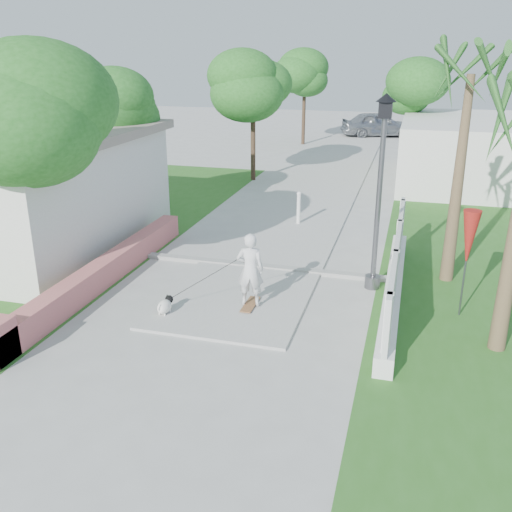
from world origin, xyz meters
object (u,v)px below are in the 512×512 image
(bollard, at_px, (299,207))
(patio_umbrella, at_px, (469,240))
(dog, at_px, (165,306))
(parked_car, at_px, (378,124))
(skateboarder, at_px, (218,276))
(street_lamp, at_px, (380,187))

(bollard, xyz_separation_m, patio_umbrella, (4.60, -5.50, 1.10))
(dog, xyz_separation_m, parked_car, (2.40, 27.35, 0.56))
(dog, bearing_deg, patio_umbrella, 21.35)
(parked_car, bearing_deg, skateboarder, 157.26)
(patio_umbrella, distance_m, skateboarder, 5.20)
(bollard, height_order, skateboarder, skateboarder)
(patio_umbrella, bearing_deg, bollard, 129.91)
(skateboarder, bearing_deg, bollard, -101.64)
(skateboarder, height_order, parked_car, skateboarder)
(skateboarder, bearing_deg, dog, 23.51)
(skateboarder, bearing_deg, patio_umbrella, -176.22)
(street_lamp, distance_m, patio_umbrella, 2.27)
(patio_umbrella, relative_size, skateboarder, 1.18)
(street_lamp, distance_m, parked_car, 24.80)
(parked_car, bearing_deg, dog, 155.27)
(bollard, bearing_deg, dog, -101.04)
(patio_umbrella, relative_size, dog, 3.89)
(street_lamp, relative_size, bollard, 4.07)
(bollard, height_order, patio_umbrella, patio_umbrella)
(dog, distance_m, parked_car, 27.46)
(dog, height_order, parked_car, parked_car)
(bollard, xyz_separation_m, skateboarder, (-0.41, -6.55, 0.18))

